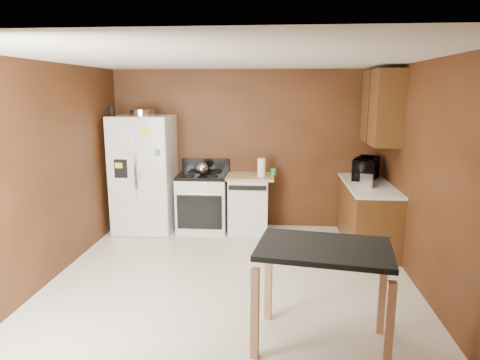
# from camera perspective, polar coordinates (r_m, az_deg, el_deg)

# --- Properties ---
(floor) EXTENTS (4.50, 4.50, 0.00)m
(floor) POSITION_cam_1_polar(r_m,az_deg,el_deg) (5.04, -1.26, -13.72)
(floor) COLOR white
(floor) RESTS_ON ground
(ceiling) EXTENTS (4.50, 4.50, 0.00)m
(ceiling) POSITION_cam_1_polar(r_m,az_deg,el_deg) (4.56, -1.41, 15.93)
(ceiling) COLOR white
(ceiling) RESTS_ON ground
(wall_back) EXTENTS (4.20, 0.00, 4.20)m
(wall_back) POSITION_cam_1_polar(r_m,az_deg,el_deg) (6.85, 0.69, 4.09)
(wall_back) COLOR #572C17
(wall_back) RESTS_ON ground
(wall_front) EXTENTS (4.20, 0.00, 4.20)m
(wall_front) POSITION_cam_1_polar(r_m,az_deg,el_deg) (2.50, -6.94, -9.99)
(wall_front) COLOR #572C17
(wall_front) RESTS_ON ground
(wall_left) EXTENTS (0.00, 4.50, 4.50)m
(wall_left) POSITION_cam_1_polar(r_m,az_deg,el_deg) (5.29, -24.57, 0.69)
(wall_left) COLOR #572C17
(wall_left) RESTS_ON ground
(wall_right) EXTENTS (0.00, 4.50, 4.50)m
(wall_right) POSITION_cam_1_polar(r_m,az_deg,el_deg) (4.89, 23.96, -0.11)
(wall_right) COLOR #572C17
(wall_right) RESTS_ON ground
(roasting_pan) EXTENTS (0.38, 0.38, 0.09)m
(roasting_pan) POSITION_cam_1_polar(r_m,az_deg,el_deg) (6.75, -12.87, 8.77)
(roasting_pan) COLOR silver
(roasting_pan) RESTS_ON refrigerator
(pen_cup) EXTENTS (0.09, 0.09, 0.13)m
(pen_cup) POSITION_cam_1_polar(r_m,az_deg,el_deg) (6.77, -16.72, 8.75)
(pen_cup) COLOR black
(pen_cup) RESTS_ON refrigerator
(kettle) EXTENTS (0.19, 0.19, 0.19)m
(kettle) POSITION_cam_1_polar(r_m,az_deg,el_deg) (6.61, -5.07, 1.53)
(kettle) COLOR silver
(kettle) RESTS_ON gas_range
(paper_towel) EXTENTS (0.13, 0.13, 0.28)m
(paper_towel) POSITION_cam_1_polar(r_m,az_deg,el_deg) (6.48, 2.87, 1.66)
(paper_towel) COLOR white
(paper_towel) RESTS_ON dishwasher
(green_canister) EXTENTS (0.10, 0.10, 0.10)m
(green_canister) POSITION_cam_1_polar(r_m,az_deg,el_deg) (6.66, 4.47, 1.13)
(green_canister) COLOR #3B994F
(green_canister) RESTS_ON dishwasher
(toaster) EXTENTS (0.23, 0.30, 0.19)m
(toaster) POSITION_cam_1_polar(r_m,az_deg,el_deg) (6.05, 16.58, 0.12)
(toaster) COLOR silver
(toaster) RESTS_ON right_cabinets
(microwave) EXTENTS (0.55, 0.63, 0.29)m
(microwave) POSITION_cam_1_polar(r_m,az_deg,el_deg) (6.53, 16.46, 1.40)
(microwave) COLOR black
(microwave) RESTS_ON right_cabinets
(refrigerator) EXTENTS (0.90, 0.80, 1.80)m
(refrigerator) POSITION_cam_1_polar(r_m,az_deg,el_deg) (6.82, -12.65, 0.79)
(refrigerator) COLOR white
(refrigerator) RESTS_ON ground
(gas_range) EXTENTS (0.76, 0.68, 1.10)m
(gas_range) POSITION_cam_1_polar(r_m,az_deg,el_deg) (6.76, -4.95, -2.86)
(gas_range) COLOR white
(gas_range) RESTS_ON ground
(dishwasher) EXTENTS (0.78, 0.63, 0.89)m
(dishwasher) POSITION_cam_1_polar(r_m,az_deg,el_deg) (6.71, 1.17, -3.03)
(dishwasher) COLOR white
(dishwasher) RESTS_ON ground
(right_cabinets) EXTENTS (0.63, 1.58, 2.45)m
(right_cabinets) POSITION_cam_1_polar(r_m,az_deg,el_deg) (6.28, 17.12, -0.33)
(right_cabinets) COLOR #5A3218
(right_cabinets) RESTS_ON ground
(island) EXTENTS (1.20, 0.89, 0.91)m
(island) POSITION_cam_1_polar(r_m,az_deg,el_deg) (3.72, 11.07, -10.80)
(island) COLOR black
(island) RESTS_ON ground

